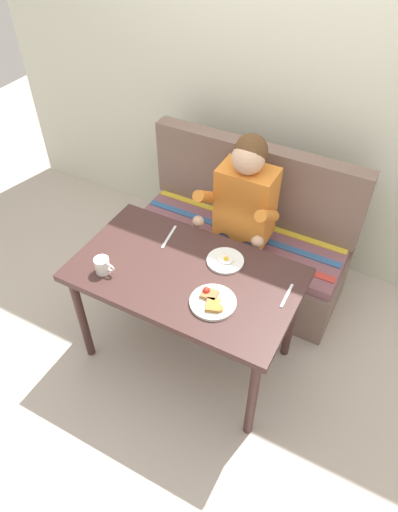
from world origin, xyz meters
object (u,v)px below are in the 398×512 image
at_px(couch, 241,243).
at_px(coffee_mug, 103,265).
at_px(knife, 169,237).
at_px(person, 241,212).
at_px(plate_eggs, 225,260).
at_px(fork, 287,295).
at_px(plate_breakfast, 212,301).
at_px(table, 186,283).

bearing_deg(couch, coffee_mug, -111.63).
height_order(couch, knife, couch).
bearing_deg(knife, person, 47.06).
height_order(plate_eggs, fork, plate_eggs).
bearing_deg(person, knife, -124.61).
bearing_deg(fork, coffee_mug, -163.11).
xyz_separation_m(person, fork, (0.48, -0.50, -0.01)).
bearing_deg(knife, plate_breakfast, -44.58).
xyz_separation_m(plate_breakfast, plate_eggs, (-0.07, 0.29, -0.00)).
height_order(person, plate_eggs, person).
relative_size(couch, knife, 7.20).
relative_size(person, plate_breakfast, 5.21).
bearing_deg(fork, table, -170.91).
xyz_separation_m(table, knife, (-0.22, 0.20, 0.08)).
height_order(table, fork, fork).
relative_size(couch, person, 1.19).
bearing_deg(coffee_mug, knife, 67.77).
bearing_deg(couch, plate_eggs, -75.85).
height_order(plate_breakfast, plate_eggs, plate_breakfast).
bearing_deg(person, plate_eggs, -76.66).
relative_size(couch, plate_breakfast, 6.19).
bearing_deg(plate_breakfast, plate_eggs, 103.75).
bearing_deg(coffee_mug, table, 27.55).
bearing_deg(table, knife, 137.87).
bearing_deg(person, fork, -46.09).
distance_m(person, plate_breakfast, 0.74).
bearing_deg(plate_breakfast, couch, 104.02).
bearing_deg(plate_eggs, person, 103.34).
xyz_separation_m(plate_breakfast, coffee_mug, (-0.60, -0.07, 0.03)).
xyz_separation_m(table, plate_eggs, (0.15, 0.17, 0.09)).
relative_size(plate_eggs, coffee_mug, 1.71).
relative_size(person, plate_eggs, 6.02).
xyz_separation_m(plate_eggs, fork, (0.38, -0.07, -0.01)).
xyz_separation_m(couch, plate_breakfast, (0.22, -0.89, 0.41)).
distance_m(plate_breakfast, knife, 0.55).
relative_size(coffee_mug, fork, 0.69).
relative_size(table, coffee_mug, 10.17).
height_order(table, knife, knife).
bearing_deg(fork, knife, 171.05).
distance_m(table, couch, 0.83).
relative_size(table, fork, 7.06).
bearing_deg(couch, knife, -111.20).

